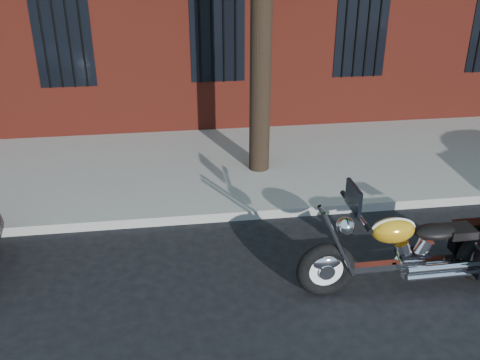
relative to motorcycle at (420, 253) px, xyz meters
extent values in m
plane|color=black|center=(-1.88, 0.65, -0.50)|extent=(120.00, 120.00, 0.00)
cube|color=gray|center=(-1.88, 2.03, -0.42)|extent=(40.00, 0.16, 0.15)
cube|color=gray|center=(-1.88, 3.91, -0.42)|extent=(40.00, 3.60, 0.15)
cube|color=black|center=(-1.88, 5.76, 1.70)|extent=(1.10, 0.14, 2.00)
cylinder|color=black|center=(-1.88, 5.68, 1.70)|extent=(0.04, 0.04, 2.00)
cylinder|color=black|center=(-1.38, 3.55, 2.00)|extent=(0.36, 0.36, 5.00)
torus|color=black|center=(-1.18, -0.01, -0.13)|extent=(0.73, 0.17, 0.73)
cylinder|color=white|center=(-1.18, -0.01, -0.13)|extent=(0.54, 0.07, 0.54)
ellipsoid|color=white|center=(-1.18, -0.01, -0.02)|extent=(0.38, 0.14, 0.21)
cube|color=white|center=(-0.15, 0.00, -0.15)|extent=(1.63, 0.12, 0.09)
cylinder|color=white|center=(-0.09, 0.01, -0.17)|extent=(0.35, 0.20, 0.35)
cylinder|color=white|center=(0.45, -0.18, -0.16)|extent=(1.36, 0.11, 0.10)
ellipsoid|color=orange|center=(-0.39, 0.00, 0.35)|extent=(0.54, 0.32, 0.31)
ellipsoid|color=black|center=(0.16, 0.01, 0.28)|extent=(0.53, 0.32, 0.17)
cube|color=black|center=(0.85, 0.30, -0.01)|extent=(0.52, 0.18, 0.41)
cylinder|color=white|center=(-0.87, 0.00, 0.65)|extent=(0.05, 0.85, 0.04)
sphere|color=white|center=(-0.98, 0.00, 0.46)|extent=(0.22, 0.22, 0.22)
cube|color=black|center=(-0.92, 0.00, 0.83)|extent=(0.05, 0.43, 0.30)
camera|label=1|loc=(-2.94, -5.15, 3.59)|focal=40.00mm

